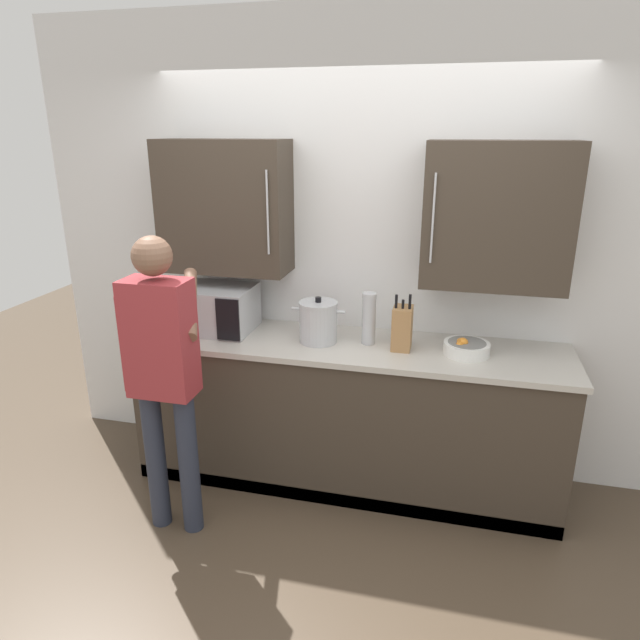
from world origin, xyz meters
The scene contains 9 objects.
ground_plane centered at (0.00, 0.00, 0.00)m, with size 9.73×9.73×0.00m, color #4C3D2D.
back_wall_tiled centered at (0.00, 1.19, 1.50)m, with size 4.20×0.44×2.85m.
counter_unit centered at (0.00, 0.88, 0.47)m, with size 2.63×0.64×0.94m.
microwave_oven centered at (-0.91, 0.91, 1.08)m, with size 0.56×0.76×0.28m.
fruit_bowl centered at (0.70, 0.87, 0.99)m, with size 0.26×0.26×0.10m.
thermos_flask centered at (0.13, 0.90, 1.10)m, with size 0.08×0.08×0.31m.
knife_block centered at (0.33, 0.87, 1.07)m, with size 0.11×0.15×0.34m.
stock_pot centered at (-0.17, 0.86, 1.07)m, with size 0.33×0.23×0.28m.
person_figure centered at (-0.84, 0.21, 1.00)m, with size 0.44×0.53×1.68m.
Camera 1 is at (0.59, -2.21, 2.16)m, focal length 31.48 mm.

